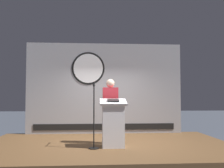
# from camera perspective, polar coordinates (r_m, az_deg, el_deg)

# --- Properties ---
(ground_plane) EXTENTS (40.00, 40.00, 0.00)m
(ground_plane) POSITION_cam_1_polar(r_m,az_deg,el_deg) (6.69, -1.02, -15.93)
(ground_plane) COLOR #383D47
(stage_platform) EXTENTS (6.40, 4.00, 0.30)m
(stage_platform) POSITION_cam_1_polar(r_m,az_deg,el_deg) (6.66, -1.02, -14.67)
(stage_platform) COLOR brown
(stage_platform) RESTS_ON ground
(banner_display) EXTENTS (5.14, 0.12, 2.99)m
(banner_display) POSITION_cam_1_polar(r_m,az_deg,el_deg) (8.37, -1.74, -0.95)
(banner_display) COLOR #9E9EA3
(banner_display) RESTS_ON stage_platform
(podium) EXTENTS (0.64, 0.50, 1.16)m
(podium) POSITION_cam_1_polar(r_m,az_deg,el_deg) (6.12, 0.26, -8.94)
(podium) COLOR silver
(podium) RESTS_ON stage_platform
(speaker_person) EXTENTS (0.40, 0.26, 1.67)m
(speaker_person) POSITION_cam_1_polar(r_m,az_deg,el_deg) (6.57, -0.38, -6.01)
(speaker_person) COLOR black
(speaker_person) RESTS_ON stage_platform
(microphone_stand) EXTENTS (0.24, 0.59, 1.55)m
(microphone_stand) POSITION_cam_1_polar(r_m,az_deg,el_deg) (6.01, -4.13, -9.13)
(microphone_stand) COLOR black
(microphone_stand) RESTS_ON stage_platform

